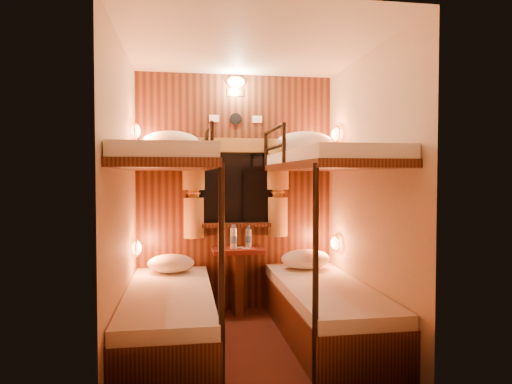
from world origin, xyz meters
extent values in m
plane|color=black|center=(0.00, 0.00, 0.00)|extent=(2.10, 2.10, 0.00)
plane|color=silver|center=(0.00, 0.00, 2.40)|extent=(2.10, 2.10, 0.00)
plane|color=#C6B293|center=(0.00, 1.05, 1.20)|extent=(2.40, 0.00, 2.40)
plane|color=#C6B293|center=(0.00, -1.05, 1.20)|extent=(2.40, 0.00, 2.40)
plane|color=#C6B293|center=(-1.00, 0.00, 1.20)|extent=(0.00, 2.40, 2.40)
plane|color=#C6B293|center=(1.00, 0.00, 1.20)|extent=(0.00, 2.40, 2.40)
cube|color=black|center=(0.00, 1.04, 1.20)|extent=(2.00, 0.03, 2.40)
cube|color=black|center=(-0.65, 0.07, 0.17)|extent=(0.70, 1.90, 0.35)
cube|color=silver|center=(-0.65, 0.07, 0.40)|extent=(0.68, 1.88, 0.10)
cube|color=black|center=(-0.65, 0.07, 1.45)|extent=(0.70, 1.90, 0.06)
cube|color=silver|center=(-0.65, 0.07, 1.53)|extent=(0.68, 1.88, 0.10)
cylinder|color=black|center=(-0.30, -0.83, 0.72)|extent=(0.04, 0.04, 1.45)
cylinder|color=black|center=(-0.30, 0.95, 1.64)|extent=(0.04, 0.04, 0.32)
cylinder|color=black|center=(-0.30, 0.10, 1.64)|extent=(0.04, 0.04, 0.32)
cylinder|color=black|center=(-0.30, 0.53, 1.80)|extent=(0.04, 0.85, 0.04)
cylinder|color=black|center=(-0.30, 0.53, 1.63)|extent=(0.03, 0.85, 0.03)
cube|color=black|center=(0.65, 0.07, 0.17)|extent=(0.70, 1.90, 0.35)
cube|color=silver|center=(0.65, 0.07, 0.40)|extent=(0.68, 1.88, 0.10)
cube|color=black|center=(0.65, 0.07, 1.45)|extent=(0.70, 1.90, 0.06)
cube|color=silver|center=(0.65, 0.07, 1.53)|extent=(0.68, 1.88, 0.10)
cylinder|color=black|center=(0.30, -0.83, 0.72)|extent=(0.04, 0.04, 1.45)
cylinder|color=black|center=(0.30, 0.95, 1.64)|extent=(0.04, 0.04, 0.32)
cylinder|color=black|center=(0.30, 0.10, 1.64)|extent=(0.04, 0.04, 0.32)
cylinder|color=black|center=(0.30, 0.53, 1.80)|extent=(0.04, 0.85, 0.04)
cylinder|color=black|center=(0.30, 0.53, 1.63)|extent=(0.03, 0.85, 0.03)
cube|color=black|center=(0.00, 1.02, 1.25)|extent=(0.98, 0.02, 0.78)
cube|color=black|center=(0.00, 1.01, 1.25)|extent=(0.90, 0.01, 0.70)
cube|color=black|center=(0.00, 0.97, 0.87)|extent=(1.00, 0.12, 0.04)
cube|color=olive|center=(0.00, 0.98, 1.68)|extent=(1.10, 0.06, 0.14)
cylinder|color=olive|center=(-0.43, 0.97, 1.43)|extent=(0.22, 0.22, 0.40)
cylinder|color=olive|center=(-0.43, 0.97, 1.20)|extent=(0.11, 0.11, 0.12)
cylinder|color=olive|center=(-0.43, 0.97, 0.95)|extent=(0.20, 0.20, 0.40)
torus|color=#CE893C|center=(-0.43, 0.97, 1.20)|extent=(0.14, 0.14, 0.02)
cylinder|color=olive|center=(0.43, 0.97, 1.43)|extent=(0.22, 0.22, 0.40)
cylinder|color=olive|center=(0.43, 0.97, 1.20)|extent=(0.11, 0.11, 0.12)
cylinder|color=olive|center=(0.43, 0.97, 0.95)|extent=(0.20, 0.20, 0.40)
torus|color=#CE893C|center=(0.43, 0.97, 1.20)|extent=(0.14, 0.14, 0.02)
cylinder|color=black|center=(0.00, 1.02, 1.95)|extent=(0.12, 0.02, 0.12)
cube|color=silver|center=(-0.22, 1.02, 1.95)|extent=(0.10, 0.01, 0.07)
cube|color=silver|center=(0.22, 1.02, 1.95)|extent=(0.10, 0.01, 0.07)
cube|color=#CE893C|center=(0.00, 1.02, 2.22)|extent=(0.18, 0.01, 0.08)
ellipsoid|color=#FFCC8C|center=(0.00, 1.00, 2.32)|extent=(0.18, 0.09, 0.11)
ellipsoid|color=orange|center=(-0.96, 0.70, 0.70)|extent=(0.08, 0.20, 0.13)
torus|color=#CE893C|center=(-0.96, 0.70, 0.70)|extent=(0.02, 0.17, 0.17)
ellipsoid|color=orange|center=(-0.96, 0.70, 1.78)|extent=(0.08, 0.20, 0.13)
torus|color=#CE893C|center=(-0.96, 0.70, 1.78)|extent=(0.02, 0.17, 0.17)
ellipsoid|color=orange|center=(0.96, 0.70, 0.70)|extent=(0.08, 0.20, 0.13)
torus|color=#CE893C|center=(0.96, 0.70, 0.70)|extent=(0.02, 0.17, 0.17)
ellipsoid|color=orange|center=(0.96, 0.70, 1.78)|extent=(0.08, 0.20, 0.13)
torus|color=#CE893C|center=(0.96, 0.70, 1.78)|extent=(0.02, 0.17, 0.17)
cube|color=maroon|center=(0.00, 0.85, 0.63)|extent=(0.50, 0.34, 0.04)
cube|color=black|center=(0.00, 0.85, 0.30)|extent=(0.08, 0.30, 0.61)
cube|color=#651E0D|center=(0.00, 0.85, 0.65)|extent=(0.30, 0.34, 0.01)
cylinder|color=#99BFE5|center=(-0.05, 0.83, 0.75)|extent=(0.07, 0.07, 0.20)
cylinder|color=#3A66AE|center=(-0.05, 0.83, 0.74)|extent=(0.07, 0.07, 0.07)
cylinder|color=#3A66AE|center=(-0.05, 0.83, 0.87)|extent=(0.04, 0.04, 0.03)
cylinder|color=#99BFE5|center=(0.11, 0.89, 0.74)|extent=(0.06, 0.06, 0.19)
cylinder|color=#3A66AE|center=(0.11, 0.89, 0.73)|extent=(0.06, 0.06, 0.07)
cylinder|color=#3A66AE|center=(0.11, 0.89, 0.85)|extent=(0.03, 0.03, 0.03)
cube|color=silver|center=(0.08, 0.80, 0.65)|extent=(0.09, 0.08, 0.01)
cube|color=silver|center=(0.01, 0.87, 0.65)|extent=(0.08, 0.06, 0.01)
ellipsoid|color=silver|center=(-0.65, 0.73, 0.54)|extent=(0.44, 0.31, 0.17)
ellipsoid|color=silver|center=(0.65, 0.69, 0.55)|extent=(0.48, 0.35, 0.19)
ellipsoid|color=silver|center=(-0.65, 0.82, 1.69)|extent=(0.54, 0.39, 0.21)
ellipsoid|color=silver|center=(0.65, 0.74, 1.70)|extent=(0.56, 0.40, 0.22)
camera|label=1|loc=(-0.53, -3.62, 1.37)|focal=32.00mm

